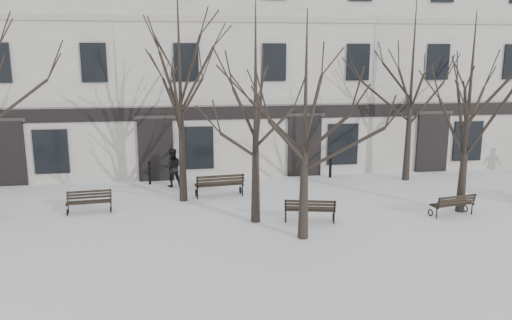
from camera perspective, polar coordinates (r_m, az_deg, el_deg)
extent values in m
plane|color=white|center=(16.19, -0.11, -8.78)|extent=(100.00, 100.00, 0.00)
cube|color=beige|center=(28.09, -3.86, 11.42)|extent=(40.00, 10.00, 11.00)
cube|color=#A4A097|center=(23.17, -2.86, 6.63)|extent=(40.00, 0.12, 0.25)
cube|color=#A4A097|center=(23.13, -2.96, 15.80)|extent=(40.00, 0.12, 0.25)
cube|color=black|center=(23.21, -2.85, 5.40)|extent=(40.00, 0.10, 0.60)
cube|color=black|center=(24.64, -26.63, 0.64)|extent=(1.60, 0.22, 2.90)
cube|color=#2D2B28|center=(24.39, -26.99, 4.08)|extent=(1.90, 0.08, 0.18)
cube|color=black|center=(24.10, -22.36, 0.91)|extent=(1.50, 0.14, 2.00)
cube|color=black|center=(23.38, -11.37, 1.14)|extent=(1.60, 0.22, 2.90)
cube|color=#2D2B28|center=(23.11, -11.53, 4.78)|extent=(1.90, 0.08, 0.18)
cube|color=black|center=(23.34, -6.72, 1.40)|extent=(1.50, 0.14, 2.00)
cube|color=black|center=(24.00, 5.55, 1.59)|extent=(1.60, 0.22, 2.90)
cube|color=#2D2B28|center=(23.74, 5.65, 5.14)|extent=(1.90, 0.08, 0.18)
cube|color=black|center=(24.51, 9.87, 1.81)|extent=(1.50, 0.14, 2.00)
cube|color=black|center=(26.29, 19.47, 1.86)|extent=(1.60, 0.22, 2.90)
cube|color=#2D2B28|center=(26.05, 19.74, 5.10)|extent=(1.90, 0.08, 0.18)
cube|color=black|center=(27.21, 23.02, 2.02)|extent=(1.50, 0.14, 2.00)
cube|color=black|center=(23.29, -18.03, 10.54)|extent=(1.10, 0.14, 1.70)
cube|color=black|center=(22.96, -7.97, 10.99)|extent=(1.10, 0.14, 1.70)
cube|color=black|center=(23.32, 2.09, 11.10)|extent=(1.10, 0.14, 1.70)
cube|color=black|center=(24.34, 11.57, 10.91)|extent=(1.10, 0.14, 1.70)
cube|color=black|center=(25.95, 20.07, 10.48)|extent=(1.10, 0.14, 1.70)
cone|color=black|center=(17.18, -0.05, -2.01)|extent=(0.34, 0.34, 3.17)
cone|color=black|center=(15.72, 5.47, -3.77)|extent=(0.34, 0.34, 2.97)
cone|color=black|center=(19.84, 22.57, -1.23)|extent=(0.34, 0.34, 3.05)
cone|color=black|center=(19.86, -8.42, 0.36)|extent=(0.34, 0.34, 3.58)
cone|color=black|center=(24.05, 16.95, 1.86)|extent=(0.34, 0.34, 3.49)
torus|color=black|center=(17.85, 8.82, -6.46)|extent=(0.11, 0.29, 0.28)
cylinder|color=black|center=(17.49, 8.91, -6.57)|extent=(0.05, 0.05, 0.44)
cube|color=black|center=(17.59, 8.89, -5.70)|extent=(0.17, 0.54, 0.05)
torus|color=black|center=(17.80, 3.43, -6.39)|extent=(0.11, 0.29, 0.28)
cylinder|color=black|center=(17.44, 3.41, -6.49)|extent=(0.05, 0.05, 0.44)
cube|color=black|center=(17.54, 3.43, -5.63)|extent=(0.17, 0.54, 0.05)
cube|color=black|center=(17.75, 6.15, -5.40)|extent=(1.74, 0.47, 0.03)
cube|color=black|center=(17.62, 6.16, -5.53)|extent=(1.74, 0.47, 0.03)
cube|color=black|center=(17.49, 6.17, -5.67)|extent=(1.74, 0.47, 0.03)
cube|color=black|center=(17.36, 6.18, -5.80)|extent=(1.74, 0.47, 0.03)
cube|color=black|center=(17.28, 6.19, -5.44)|extent=(1.73, 0.42, 0.09)
cube|color=black|center=(17.23, 6.20, -5.09)|extent=(1.73, 0.42, 0.09)
cube|color=black|center=(17.17, 6.21, -4.73)|extent=(1.73, 0.42, 0.09)
cylinder|color=black|center=(17.29, 8.97, -5.34)|extent=(0.07, 0.15, 0.49)
cylinder|color=black|center=(17.24, 3.42, -5.26)|extent=(0.07, 0.15, 0.49)
torus|color=black|center=(20.19, 22.80, -5.13)|extent=(0.09, 0.27, 0.26)
cylinder|color=black|center=(19.94, 23.44, -5.16)|extent=(0.05, 0.05, 0.41)
cube|color=black|center=(20.00, 23.18, -4.48)|extent=(0.14, 0.50, 0.05)
torus|color=black|center=(19.23, 19.32, -5.70)|extent=(0.09, 0.27, 0.26)
cylinder|color=black|center=(18.96, 19.94, -5.74)|extent=(0.05, 0.05, 0.41)
cube|color=black|center=(19.02, 19.68, -5.02)|extent=(0.14, 0.50, 0.05)
cube|color=black|center=(19.64, 21.10, -4.54)|extent=(1.63, 0.38, 0.03)
cube|color=black|center=(19.55, 21.34, -4.64)|extent=(1.63, 0.38, 0.03)
cube|color=black|center=(19.46, 21.58, -4.73)|extent=(1.63, 0.38, 0.03)
cube|color=black|center=(19.37, 21.82, -4.83)|extent=(1.63, 0.38, 0.03)
cube|color=black|center=(19.31, 21.92, -4.52)|extent=(1.62, 0.34, 0.08)
cube|color=black|center=(19.26, 21.98, -4.22)|extent=(1.62, 0.34, 0.08)
cube|color=black|center=(19.22, 22.04, -3.92)|extent=(1.62, 0.34, 0.08)
cylinder|color=black|center=(19.79, 23.67, -4.14)|extent=(0.06, 0.13, 0.45)
cylinder|color=black|center=(18.80, 20.16, -4.68)|extent=(0.06, 0.13, 0.45)
torus|color=black|center=(19.45, -20.76, -5.61)|extent=(0.07, 0.26, 0.26)
cylinder|color=black|center=(19.73, -20.66, -5.13)|extent=(0.04, 0.04, 0.40)
cube|color=black|center=(19.52, -20.76, -4.70)|extent=(0.09, 0.49, 0.04)
torus|color=black|center=(19.30, -16.27, -5.44)|extent=(0.07, 0.26, 0.26)
cylinder|color=black|center=(19.59, -16.24, -4.95)|extent=(0.04, 0.04, 0.40)
cube|color=black|center=(19.38, -16.29, -4.52)|extent=(0.09, 0.49, 0.04)
cube|color=black|center=(19.24, -18.59, -4.72)|extent=(1.61, 0.24, 0.03)
cube|color=black|center=(19.36, -18.56, -4.62)|extent=(1.61, 0.24, 0.03)
cube|color=black|center=(19.48, -18.53, -4.52)|extent=(1.61, 0.24, 0.03)
cube|color=black|center=(19.60, -18.50, -4.42)|extent=(1.61, 0.24, 0.03)
cube|color=black|center=(19.61, -18.51, -4.06)|extent=(1.60, 0.19, 0.08)
cube|color=black|center=(19.60, -18.53, -3.74)|extent=(1.60, 0.19, 0.08)
cube|color=black|center=(19.59, -18.54, -3.43)|extent=(1.60, 0.19, 0.08)
cylinder|color=black|center=(19.70, -20.72, -4.01)|extent=(0.05, 0.13, 0.44)
cylinder|color=black|center=(19.55, -16.30, -3.82)|extent=(0.05, 0.13, 0.44)
torus|color=black|center=(21.04, -1.80, -3.44)|extent=(0.09, 0.32, 0.32)
cylinder|color=black|center=(20.64, -1.56, -3.48)|extent=(0.05, 0.05, 0.49)
cube|color=black|center=(20.77, -1.69, -2.68)|extent=(0.12, 0.61, 0.05)
torus|color=black|center=(20.72, -6.86, -3.77)|extent=(0.09, 0.32, 0.32)
cylinder|color=black|center=(20.32, -6.71, -3.81)|extent=(0.05, 0.05, 0.49)
cube|color=black|center=(20.44, -6.81, -2.99)|extent=(0.12, 0.61, 0.05)
cube|color=black|center=(20.81, -4.35, -2.61)|extent=(1.98, 0.33, 0.04)
cube|color=black|center=(20.66, -4.27, -2.72)|extent=(1.98, 0.33, 0.04)
cube|color=black|center=(20.52, -4.19, -2.82)|extent=(1.98, 0.33, 0.04)
cube|color=black|center=(20.37, -4.11, -2.93)|extent=(1.98, 0.33, 0.04)
cube|color=black|center=(20.29, -4.10, -2.57)|extent=(1.97, 0.27, 0.10)
cube|color=black|center=(20.24, -4.09, -2.22)|extent=(1.97, 0.27, 0.10)
cube|color=black|center=(20.18, -4.08, -1.88)|extent=(1.97, 0.27, 0.10)
cylinder|color=black|center=(20.44, -1.51, -2.28)|extent=(0.06, 0.16, 0.55)
cylinder|color=black|center=(20.11, -6.71, -2.59)|extent=(0.06, 0.16, 0.55)
cylinder|color=black|center=(22.93, -12.06, -1.54)|extent=(0.12, 0.12, 0.99)
sphere|color=black|center=(22.82, -12.12, -0.28)|extent=(0.14, 0.14, 0.14)
cylinder|color=black|center=(23.95, 8.50, -0.68)|extent=(0.13, 0.13, 1.11)
sphere|color=black|center=(23.83, 8.54, 0.67)|extent=(0.16, 0.16, 0.16)
imported|color=black|center=(22.52, -9.47, -2.98)|extent=(0.89, 0.73, 1.71)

